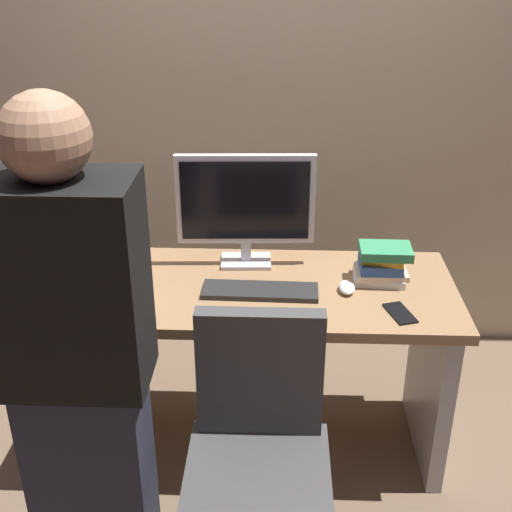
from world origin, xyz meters
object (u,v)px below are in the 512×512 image
at_px(desk, 256,336).
at_px(person_at_desk, 79,381).
at_px(office_chair, 258,475).
at_px(keyboard, 260,291).
at_px(cup_near_keyboard, 122,287).
at_px(book_stack, 382,264).
at_px(cell_phone, 400,313).
at_px(monitor, 245,204).
at_px(mouse, 347,287).

xyz_separation_m(desk, person_at_desk, (-0.46, -0.74, 0.32)).
bearing_deg(office_chair, desk, 92.66).
bearing_deg(keyboard, cup_near_keyboard, -171.93).
xyz_separation_m(cup_near_keyboard, book_stack, (0.96, 0.17, 0.03)).
bearing_deg(cell_phone, monitor, 128.53).
distance_m(monitor, book_stack, 0.57).
bearing_deg(mouse, cell_phone, -42.29).
xyz_separation_m(person_at_desk, cell_phone, (0.97, 0.55, -0.09)).
bearing_deg(person_at_desk, keyboard, 54.95).
distance_m(monitor, cell_phone, 0.72).
distance_m(person_at_desk, book_stack, 1.23).
bearing_deg(keyboard, book_stack, 15.57).
height_order(keyboard, cell_phone, keyboard).
distance_m(mouse, book_stack, 0.17).
bearing_deg(person_at_desk, cell_phone, 29.41).
bearing_deg(cell_phone, desk, 142.14).
distance_m(desk, mouse, 0.42).
bearing_deg(cup_near_keyboard, keyboard, 6.64).
bearing_deg(desk, office_chair, -87.34).
height_order(mouse, cup_near_keyboard, cup_near_keyboard).
height_order(book_stack, cell_phone, book_stack).
bearing_deg(monitor, keyboard, -75.17).
distance_m(cup_near_keyboard, cell_phone, 1.00).
xyz_separation_m(office_chair, monitor, (-0.08, 0.84, 0.58)).
relative_size(cup_near_keyboard, book_stack, 0.43).
height_order(keyboard, mouse, mouse).
distance_m(desk, office_chair, 0.66).
height_order(person_at_desk, monitor, person_at_desk).
relative_size(desk, monitor, 2.80).
height_order(person_at_desk, keyboard, person_at_desk).
xyz_separation_m(office_chair, mouse, (0.31, 0.62, 0.34)).
bearing_deg(cell_phone, mouse, 120.19).
relative_size(mouse, book_stack, 0.46).
height_order(desk, monitor, monitor).
relative_size(person_at_desk, keyboard, 3.81).
distance_m(office_chair, book_stack, 0.92).
relative_size(office_chair, monitor, 1.74).
bearing_deg(cup_near_keyboard, cell_phone, -4.18).
bearing_deg(person_at_desk, desk, 58.01).
bearing_deg(keyboard, mouse, 6.24).
xyz_separation_m(book_stack, cell_phone, (0.04, -0.25, -0.07)).
relative_size(office_chair, keyboard, 2.19).
bearing_deg(office_chair, keyboard, 91.42).
bearing_deg(keyboard, person_at_desk, -123.63).
distance_m(book_stack, cell_phone, 0.26).
bearing_deg(keyboard, desk, 106.17).
height_order(desk, book_stack, book_stack).
xyz_separation_m(desk, book_stack, (0.48, 0.06, 0.30)).
relative_size(desk, keyboard, 3.52).
distance_m(office_chair, keyboard, 0.68).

